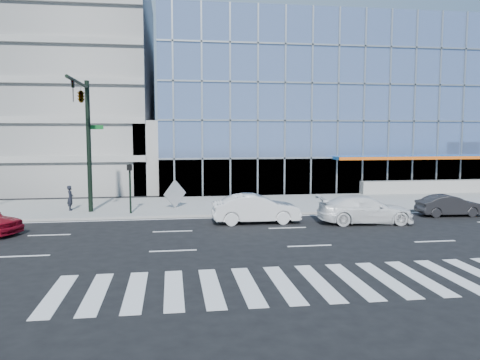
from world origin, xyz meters
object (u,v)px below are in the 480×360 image
Objects in this scene: dark_sedan at (450,205)px; white_sedan at (256,209)px; ped_signal_post at (130,181)px; tilted_panel at (175,194)px; pedestrian at (70,198)px; traffic_signal at (83,113)px; white_suv at (365,209)px.

white_sedan is at bearing 95.00° from dark_sedan.
tilted_panel is (2.69, 1.83, -1.07)m from ped_signal_post.
ped_signal_post is at bearing -119.42° from pedestrian.
tilted_panel is at bearing 34.26° from ped_signal_post.
white_suv is (15.60, -3.87, -5.40)m from traffic_signal.
white_sedan is at bearing -120.01° from pedestrian.
tilted_panel is at bearing 76.97° from dark_sedan.
white_sedan is (9.60, -2.91, -5.37)m from traffic_signal.
white_sedan is at bearing -88.47° from tilted_panel.
pedestrian is 1.21× the size of tilted_panel.
traffic_signal is 5.08× the size of pedestrian.
pedestrian is (-1.33, 2.07, -5.23)m from traffic_signal.
tilted_panel is at bearing -94.34° from pedestrian.
tilted_panel reaches higher than white_sedan.
pedestrian is at bearing 156.13° from ped_signal_post.
white_suv reaches higher than dark_sedan.
ped_signal_post reaches higher than white_sedan.
white_suv is 4.05× the size of tilted_panel.
ped_signal_post is at bearing 76.56° from white_suv.
dark_sedan is 2.45× the size of pedestrian.
pedestrian is (-22.94, 4.50, 0.30)m from dark_sedan.
white_sedan is (7.11, -3.28, -1.34)m from ped_signal_post.
tilted_panel reaches higher than pedestrian.
traffic_signal is 1.52× the size of white_suv.
traffic_signal is 11.38m from white_sedan.
traffic_signal is 22.43m from dark_sedan.
pedestrian is at bearing 122.75° from traffic_signal.
pedestrian is at bearing 141.89° from tilted_panel.
traffic_signal reaches higher than white_suv.
tilted_panel is (6.52, 0.14, 0.13)m from pedestrian.
traffic_signal is 2.67× the size of ped_signal_post.
white_sedan is 3.73× the size of tilted_panel.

